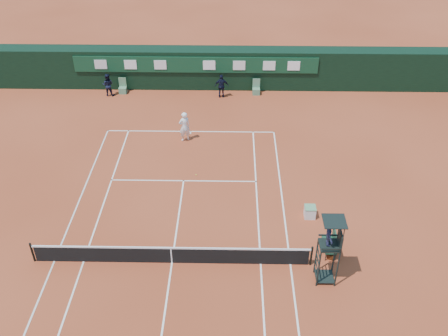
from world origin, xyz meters
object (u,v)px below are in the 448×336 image
(player_bench, at_px, (332,243))
(cooler, at_px, (310,212))
(umpire_chair, at_px, (330,238))
(player, at_px, (184,127))
(tennis_net, at_px, (171,255))

(player_bench, relative_size, cooler, 1.86)
(umpire_chair, relative_size, player, 1.71)
(player_bench, relative_size, player, 0.60)
(umpire_chair, height_order, player, umpire_chair)
(player_bench, distance_m, player, 12.64)
(player, bearing_deg, umpire_chair, 95.60)
(umpire_chair, distance_m, player, 13.79)
(umpire_chair, height_order, cooler, umpire_chair)
(player_bench, bearing_deg, player, 127.79)
(tennis_net, relative_size, player, 6.44)
(cooler, height_order, player, player)
(tennis_net, height_order, player, player)
(tennis_net, xyz_separation_m, cooler, (6.77, 3.40, -0.18))
(umpire_chair, bearing_deg, player_bench, 71.56)
(tennis_net, relative_size, player_bench, 10.75)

